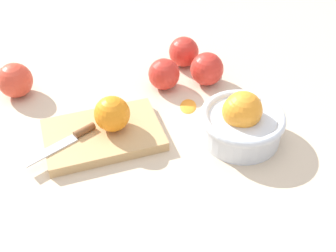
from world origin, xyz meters
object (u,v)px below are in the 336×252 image
object	(u,v)px
apple_front_left	(184,52)
apple_front_left_2	(164,74)
cutting_board	(103,135)
apple_front_left_3	(207,69)
knife	(70,139)
orange_on_board	(112,114)
bowl	(242,121)
apple_front_right	(15,80)

from	to	relation	value
apple_front_left	apple_front_left_2	size ratio (longest dim) A/B	1.02
apple_front_left	cutting_board	bearing A→B (deg)	42.26
cutting_board	apple_front_left	distance (m)	0.32
apple_front_left_2	apple_front_left_3	xyz separation A→B (m)	(-0.10, 0.01, 0.00)
knife	orange_on_board	bearing A→B (deg)	-170.37
apple_front_left	bowl	bearing A→B (deg)	95.80
bowl	apple_front_left	bearing A→B (deg)	-84.20
bowl	apple_front_left_2	xyz separation A→B (m)	(0.10, -0.21, -0.01)
bowl	cutting_board	distance (m)	0.28
cutting_board	knife	xyz separation A→B (m)	(0.06, 0.01, 0.02)
orange_on_board	knife	size ratio (longest dim) A/B	0.49
apple_front_right	apple_front_left_3	world-z (taller)	apple_front_right
bowl	cutting_board	world-z (taller)	bowl
apple_front_left_3	apple_front_left_2	bearing A→B (deg)	-5.88
bowl	apple_front_left_2	bearing A→B (deg)	-64.10
knife	apple_front_left	world-z (taller)	apple_front_left
orange_on_board	apple_front_left_2	bearing A→B (deg)	-136.99
bowl	apple_front_left_3	distance (m)	0.20
apple_front_left	apple_front_left_2	world-z (taller)	apple_front_left
cutting_board	knife	world-z (taller)	knife
bowl	apple_front_right	xyz separation A→B (m)	(0.43, -0.27, -0.01)
knife	cutting_board	bearing A→B (deg)	-170.96
cutting_board	apple_front_left	xyz separation A→B (m)	(-0.24, -0.22, 0.03)
bowl	knife	bearing A→B (deg)	-10.40
apple_front_left	apple_front_left_3	size ratio (longest dim) A/B	0.95
apple_front_right	apple_front_left_2	world-z (taller)	apple_front_right
cutting_board	bowl	bearing A→B (deg)	165.05
cutting_board	apple_front_left	world-z (taller)	apple_front_left
cutting_board	apple_front_right	xyz separation A→B (m)	(0.16, -0.20, 0.03)
knife	apple_front_right	bearing A→B (deg)	-65.23
knife	apple_front_left_3	distance (m)	0.36
orange_on_board	bowl	bearing A→B (deg)	162.72
cutting_board	apple_front_left_3	distance (m)	0.30
apple_front_left	knife	bearing A→B (deg)	36.79
orange_on_board	apple_front_left_2	size ratio (longest dim) A/B	0.99
apple_front_left_3	orange_on_board	bearing A→B (deg)	26.77
apple_front_right	apple_front_left_3	bearing A→B (deg)	170.19
orange_on_board	apple_front_left	distance (m)	0.30
orange_on_board	apple_front_left	size ratio (longest dim) A/B	0.97
bowl	knife	world-z (taller)	bowl
orange_on_board	apple_front_left_2	xyz separation A→B (m)	(-0.14, -0.13, -0.02)
cutting_board	knife	distance (m)	0.07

